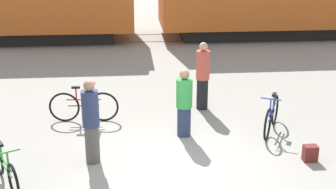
% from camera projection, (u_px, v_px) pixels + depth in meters
% --- Properties ---
extents(ground_plane, '(80.00, 80.00, 0.00)m').
position_uv_depth(ground_plane, '(174.00, 168.00, 9.31)').
color(ground_plane, gray).
extents(rail_near, '(35.35, 0.07, 0.01)m').
position_uv_depth(rail_near, '(148.00, 42.00, 19.79)').
color(rail_near, '#4C4238').
rests_on(rail_near, ground_plane).
extents(rail_far, '(35.35, 0.07, 0.01)m').
position_uv_depth(rail_far, '(147.00, 35.00, 21.14)').
color(rail_far, '#4C4238').
rests_on(rail_far, ground_plane).
extents(bicycle_green, '(0.84, 1.53, 0.81)m').
position_uv_depth(bicycle_green, '(5.00, 168.00, 8.57)').
color(bicycle_green, black).
rests_on(bicycle_green, ground_plane).
extents(bicycle_blue, '(0.81, 1.54, 0.92)m').
position_uv_depth(bicycle_blue, '(271.00, 116.00, 10.86)').
color(bicycle_blue, black).
rests_on(bicycle_blue, ground_plane).
extents(bicycle_maroon, '(1.71, 0.46, 0.94)m').
position_uv_depth(bicycle_maroon, '(84.00, 106.00, 11.45)').
color(bicycle_maroon, black).
rests_on(bicycle_maroon, ground_plane).
extents(person_in_red, '(0.35, 0.35, 1.79)m').
position_uv_depth(person_in_red, '(203.00, 76.00, 12.11)').
color(person_in_red, black).
rests_on(person_in_red, ground_plane).
extents(person_in_navy, '(0.34, 0.34, 1.75)m').
position_uv_depth(person_in_navy, '(91.00, 122.00, 9.26)').
color(person_in_navy, '#514C47').
rests_on(person_in_navy, ground_plane).
extents(person_in_green, '(0.37, 0.37, 1.58)m').
position_uv_depth(person_in_green, '(184.00, 104.00, 10.53)').
color(person_in_green, '#283351').
rests_on(person_in_green, ground_plane).
extents(backpack, '(0.28, 0.20, 0.34)m').
position_uv_depth(backpack, '(310.00, 153.00, 9.54)').
color(backpack, maroon).
rests_on(backpack, ground_plane).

